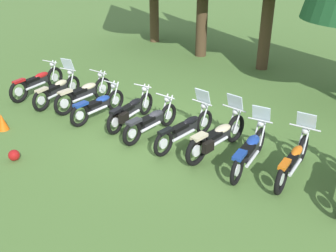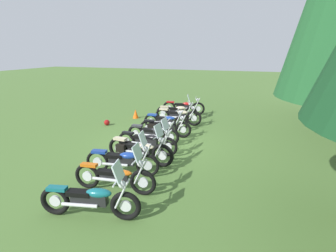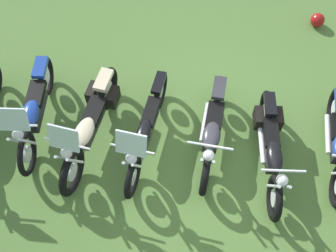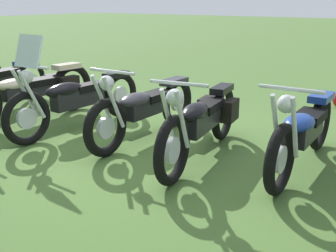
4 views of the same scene
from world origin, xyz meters
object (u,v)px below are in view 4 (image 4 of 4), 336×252
Objects in this scene: motorcycle_4 at (203,120)px; motorcycle_6 at (76,98)px; motorcycle_3 at (303,130)px; motorcycle_7 at (30,90)px; motorcycle_5 at (144,107)px.

motorcycle_4 is 1.97m from motorcycle_6.
motorcycle_3 is 3.94m from motorcycle_7.
motorcycle_4 is 1.02× the size of motorcycle_5.
motorcycle_4 is at bearing 81.82° from motorcycle_5.
motorcycle_7 reaches higher than motorcycle_3.
motorcycle_5 is at bearing 102.11° from motorcycle_7.
motorcycle_6 is at bearing 98.51° from motorcycle_7.
motorcycle_3 is 1.09m from motorcycle_4.
motorcycle_5 is 0.91× the size of motorcycle_7.
motorcycle_3 is 0.90× the size of motorcycle_7.
motorcycle_6 reaches higher than motorcycle_4.
motorcycle_3 is at bearing 100.36° from motorcycle_7.
motorcycle_4 is 2.87m from motorcycle_7.
motorcycle_6 is 0.99× the size of motorcycle_7.
motorcycle_6 reaches higher than motorcycle_3.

